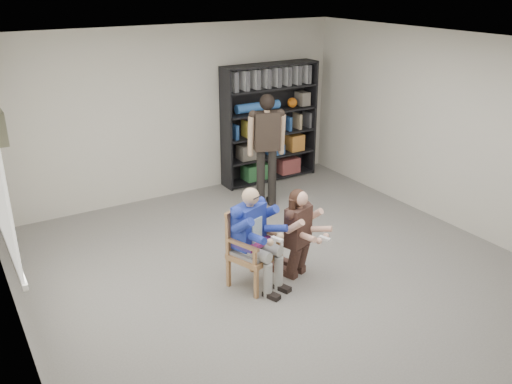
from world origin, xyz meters
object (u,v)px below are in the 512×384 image
standing_man (267,152)px  bookshelf (270,123)px  armchair (254,249)px  seated_man (254,238)px  kneeling_woman (300,234)px

standing_man → bookshelf: bearing=75.5°
bookshelf → armchair: bearing=-125.2°
seated_man → kneeling_woman: seated_man is taller
bookshelf → seated_man: bearing=-125.2°
armchair → seated_man: bearing=69.8°
kneeling_woman → standing_man: bearing=48.0°
armchair → seated_man: size_ratio=0.77×
kneeling_woman → bookshelf: bearing=43.5°
bookshelf → kneeling_woman: bearing=-116.3°
standing_man → seated_man: bearing=-105.4°
armchair → kneeling_woman: size_ratio=0.84×
bookshelf → standing_man: bearing=-124.6°
armchair → bookshelf: size_ratio=0.46×
armchair → standing_man: bearing=34.3°
armchair → bookshelf: 3.73m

